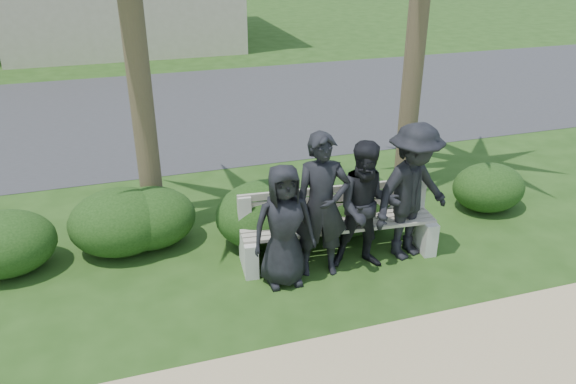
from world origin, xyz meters
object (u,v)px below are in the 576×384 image
(man_a, at_px, (284,226))
(man_b, at_px, (322,206))
(park_bench, at_px, (338,229))
(man_c, at_px, (367,207))
(man_d, at_px, (412,193))

(man_a, xyz_separation_m, man_b, (0.52, 0.08, 0.16))
(park_bench, height_order, man_c, man_c)
(park_bench, bearing_deg, man_d, -11.47)
(man_b, bearing_deg, man_a, -159.96)
(man_b, xyz_separation_m, man_d, (1.28, 0.03, -0.01))
(park_bench, xyz_separation_m, man_b, (-0.36, -0.29, 0.54))
(park_bench, relative_size, man_d, 1.42)
(man_c, bearing_deg, man_a, -164.11)
(man_a, xyz_separation_m, man_d, (1.80, 0.11, 0.15))
(park_bench, relative_size, man_c, 1.54)
(man_b, distance_m, man_d, 1.28)
(man_b, xyz_separation_m, man_c, (0.60, -0.04, -0.08))
(park_bench, relative_size, man_a, 1.68)
(park_bench, distance_m, man_d, 1.10)
(park_bench, height_order, man_b, man_b)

